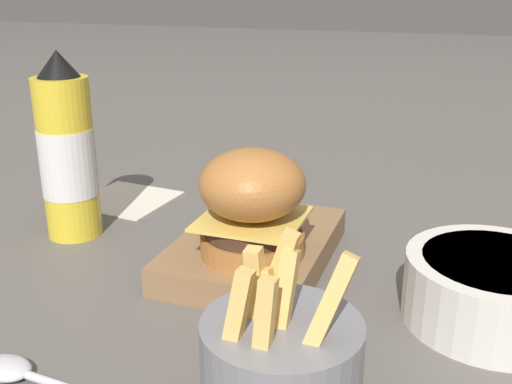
% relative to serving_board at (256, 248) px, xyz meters
% --- Properties ---
extents(ground_plane, '(6.00, 6.00, 0.00)m').
position_rel_serving_board_xyz_m(ground_plane, '(0.00, -0.06, -0.02)').
color(ground_plane, '#5B5651').
extents(serving_board, '(0.22, 0.15, 0.03)m').
position_rel_serving_board_xyz_m(serving_board, '(0.00, 0.00, 0.00)').
color(serving_board, olive).
rests_on(serving_board, ground_plane).
extents(burger, '(0.11, 0.11, 0.11)m').
position_rel_serving_board_xyz_m(burger, '(0.04, 0.01, 0.07)').
color(burger, '#AD6B33').
rests_on(burger, serving_board).
extents(ketchup_bottle, '(0.07, 0.07, 0.22)m').
position_rel_serving_board_xyz_m(ketchup_bottle, '(0.00, -0.23, 0.09)').
color(ketchup_bottle, yellow).
rests_on(ketchup_bottle, ground_plane).
extents(fries_basket, '(0.10, 0.10, 0.15)m').
position_rel_serving_board_xyz_m(fries_basket, '(0.26, 0.11, 0.03)').
color(fries_basket, slate).
rests_on(fries_basket, ground_plane).
extents(side_bowl, '(0.16, 0.16, 0.06)m').
position_rel_serving_board_xyz_m(side_bowl, '(0.04, 0.24, 0.02)').
color(side_bowl, silver).
rests_on(side_bowl, ground_plane).
extents(spoon, '(0.03, 0.15, 0.01)m').
position_rel_serving_board_xyz_m(spoon, '(0.26, -0.10, -0.01)').
color(spoon, silver).
rests_on(spoon, ground_plane).
extents(ketchup_puddle, '(0.04, 0.04, 0.00)m').
position_rel_serving_board_xyz_m(ketchup_puddle, '(-0.17, -0.07, -0.01)').
color(ketchup_puddle, '#B21E14').
rests_on(ketchup_puddle, ground_plane).
extents(parchment_square, '(0.13, 0.13, 0.00)m').
position_rel_serving_board_xyz_m(parchment_square, '(-0.12, -0.24, -0.01)').
color(parchment_square, beige).
rests_on(parchment_square, ground_plane).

